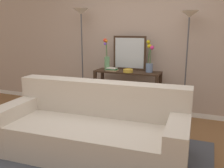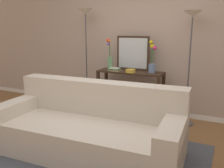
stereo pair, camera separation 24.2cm
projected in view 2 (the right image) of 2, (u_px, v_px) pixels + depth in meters
The scene contains 13 objects.
ground_plane at pixel (93, 158), 3.07m from camera, with size 16.00×16.00×0.02m, color brown.
back_wall at pixel (147, 38), 4.52m from camera, with size 12.00×0.15×2.80m.
area_rug at pixel (83, 157), 3.07m from camera, with size 2.92×2.01×0.01m.
couch at pixel (89, 129), 3.15m from camera, with size 2.40×1.09×0.88m.
console_table at pixel (130, 86), 4.40m from camera, with size 1.17×0.38×0.83m.
floor_lamp_left at pixel (86, 31), 4.62m from camera, with size 0.28×0.28×1.93m.
floor_lamp_right at pixel (191, 37), 3.82m from camera, with size 0.28×0.28×1.84m.
wall_mirror at pixel (133, 53), 4.42m from camera, with size 0.61×0.02×0.61m.
vase_tall_flowers at pixel (110, 59), 4.43m from camera, with size 0.11×0.10×0.57m.
vase_short_flowers at pixel (152, 61), 4.18m from camera, with size 0.14×0.13×0.55m.
fruit_bowl at pixel (130, 71), 4.21m from camera, with size 0.17×0.17×0.06m.
book_stack at pixel (115, 69), 4.37m from camera, with size 0.20×0.15×0.06m.
book_row_under_console at pixel (116, 111), 4.63m from camera, with size 0.44×0.18×0.12m.
Camera 2 is at (1.43, -2.40, 1.57)m, focal length 39.49 mm.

